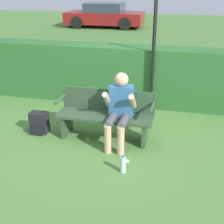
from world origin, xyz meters
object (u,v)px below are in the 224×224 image
Objects in this scene: parked_car at (105,15)px; park_bench at (106,114)px; backpack at (39,123)px; person_seated at (120,107)px; water_bottle at (123,165)px; signpost at (155,28)px.

park_bench is at bearing -75.95° from parked_car.
park_bench is at bearing 5.68° from backpack.
person_seated is 0.28× the size of parked_car.
person_seated reaches higher than water_bottle.
park_bench is at bearing 153.78° from person_seated.
parked_car is at bearing 105.82° from water_bottle.
parked_car reaches higher than water_bottle.
parked_car is at bearing 99.56° from backpack.
park_bench is 0.37m from person_seated.
backpack is 0.13× the size of signpost.
person_seated is at bearing -0.56° from backpack.
signpost reaches higher than park_bench.
park_bench is 1.15m from water_bottle.
signpost reaches higher than parked_car.
parked_car reaches higher than park_bench.
person_seated is 13.18m from parked_car.
parked_car reaches higher than person_seated.
signpost is (0.61, 1.33, 1.27)m from park_bench.
signpost is at bearing 65.32° from park_bench.
parked_car is (-3.33, 12.55, 0.20)m from park_bench.
park_bench reaches higher than backpack.
park_bench is 1.22m from backpack.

